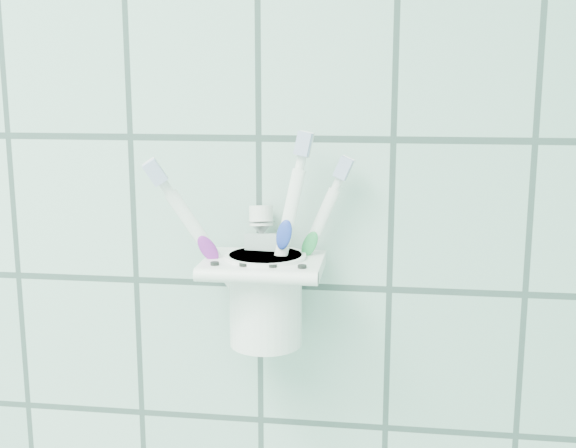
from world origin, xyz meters
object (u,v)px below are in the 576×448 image
(toothbrush_blue, at_px, (273,237))
(toothbrush_orange, at_px, (263,235))
(holder_bracket, at_px, (264,266))
(toothpaste_tube, at_px, (263,261))
(cup, at_px, (266,295))
(toothbrush_pink, at_px, (265,230))

(toothbrush_blue, height_order, toothbrush_orange, toothbrush_orange)
(holder_bracket, relative_size, toothpaste_tube, 0.87)
(toothbrush_orange, distance_m, toothpaste_tube, 0.03)
(toothbrush_orange, height_order, toothpaste_tube, toothbrush_orange)
(toothbrush_orange, xyz_separation_m, toothpaste_tube, (-0.00, 0.02, -0.03))
(toothpaste_tube, bearing_deg, holder_bracket, -72.00)
(toothbrush_orange, bearing_deg, toothpaste_tube, 105.45)
(holder_bracket, height_order, cup, same)
(holder_bracket, xyz_separation_m, toothpaste_tube, (-0.00, 0.01, 0.00))
(holder_bracket, xyz_separation_m, toothbrush_pink, (-0.00, 0.01, 0.03))
(toothbrush_blue, distance_m, toothpaste_tube, 0.03)
(cup, distance_m, toothbrush_orange, 0.06)
(holder_bracket, height_order, toothbrush_orange, toothbrush_orange)
(toothbrush_blue, xyz_separation_m, toothpaste_tube, (-0.01, -0.01, -0.02))
(toothbrush_pink, relative_size, toothbrush_blue, 1.05)
(cup, relative_size, toothbrush_pink, 0.46)
(holder_bracket, relative_size, toothbrush_blue, 0.61)
(holder_bracket, distance_m, toothbrush_pink, 0.03)
(cup, distance_m, toothbrush_pink, 0.06)
(cup, height_order, toothpaste_tube, toothpaste_tube)
(toothbrush_pink, bearing_deg, cup, -91.82)
(cup, relative_size, toothbrush_orange, 0.44)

